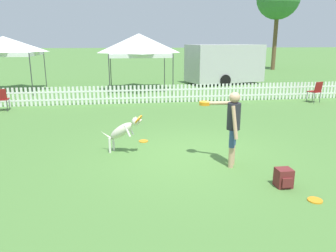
# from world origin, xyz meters

# --- Properties ---
(ground_plane) EXTENTS (240.00, 240.00, 0.00)m
(ground_plane) POSITION_xyz_m (0.00, 0.00, 0.00)
(ground_plane) COLOR #4C7A38
(handler_person) EXTENTS (0.80, 0.96, 1.60)m
(handler_person) POSITION_xyz_m (0.64, -0.75, 1.01)
(handler_person) COLOR tan
(handler_person) RESTS_ON ground_plane
(leaping_dog) EXTENTS (1.05, 0.64, 0.97)m
(leaping_dog) POSITION_xyz_m (-1.60, 0.39, 0.58)
(leaping_dog) COLOR beige
(leaping_dog) RESTS_ON ground_plane
(frisbee_near_handler) EXTENTS (0.24, 0.24, 0.02)m
(frisbee_near_handler) POSITION_xyz_m (-1.07, 1.25, 0.01)
(frisbee_near_handler) COLOR orange
(frisbee_near_handler) RESTS_ON ground_plane
(frisbee_near_dog) EXTENTS (0.24, 0.24, 0.02)m
(frisbee_near_dog) POSITION_xyz_m (1.54, -2.54, 0.01)
(frisbee_near_dog) COLOR orange
(frisbee_near_dog) RESTS_ON ground_plane
(backpack_on_grass) EXTENTS (0.29, 0.30, 0.35)m
(backpack_on_grass) POSITION_xyz_m (1.28, -1.93, 0.17)
(backpack_on_grass) COLOR maroon
(backpack_on_grass) RESTS_ON ground_plane
(picket_fence) EXTENTS (27.42, 0.04, 0.78)m
(picket_fence) POSITION_xyz_m (-0.00, 6.83, 0.39)
(picket_fence) COLOR white
(picket_fence) RESTS_ON ground_plane
(folding_chair_blue_left) EXTENTS (0.48, 0.50, 0.87)m
(folding_chair_blue_left) POSITION_xyz_m (-6.12, 5.93, 0.52)
(folding_chair_blue_left) COLOR #333338
(folding_chair_blue_left) RESTS_ON ground_plane
(folding_chair_center) EXTENTS (0.57, 0.58, 0.92)m
(folding_chair_center) POSITION_xyz_m (6.75, 5.84, 0.55)
(folding_chair_center) COLOR #333338
(folding_chair_center) RESTS_ON ground_plane
(canopy_tent_main) EXTENTS (3.17, 3.17, 2.99)m
(canopy_tent_main) POSITION_xyz_m (-0.56, 10.61, 2.39)
(canopy_tent_main) COLOR #333338
(canopy_tent_main) RESTS_ON ground_plane
(canopy_tent_secondary) EXTENTS (3.19, 3.19, 2.85)m
(canopy_tent_secondary) POSITION_xyz_m (-7.43, 11.11, 2.36)
(canopy_tent_secondary) COLOR #333338
(canopy_tent_secondary) RESTS_ON ground_plane
(equipment_trailer) EXTENTS (5.43, 3.14, 2.39)m
(equipment_trailer) POSITION_xyz_m (4.83, 12.72, 1.26)
(equipment_trailer) COLOR #B7B7B7
(equipment_trailer) RESTS_ON ground_plane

